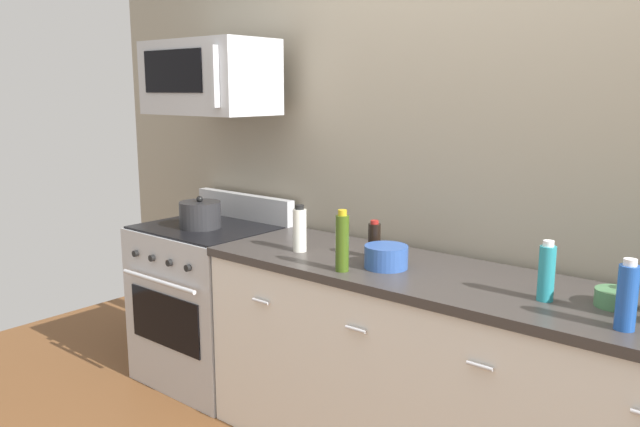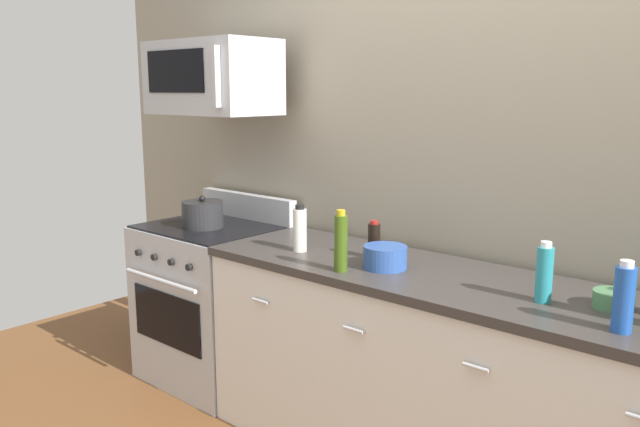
{
  "view_description": "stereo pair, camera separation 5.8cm",
  "coord_description": "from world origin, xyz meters",
  "px_view_note": "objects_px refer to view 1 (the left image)",
  "views": [
    {
      "loc": [
        1.18,
        -2.31,
        1.69
      ],
      "look_at": [
        -0.69,
        -0.05,
        1.11
      ],
      "focal_mm": 35.61,
      "sensor_mm": 36.0,
      "label": 1
    },
    {
      "loc": [
        1.22,
        -2.27,
        1.69
      ],
      "look_at": [
        -0.69,
        -0.05,
        1.11
      ],
      "focal_mm": 35.61,
      "sensor_mm": 36.0,
      "label": 2
    }
  ],
  "objects_px": {
    "stockpot": "(200,215)",
    "bottle_olive_oil": "(342,242)",
    "bottle_dish_soap": "(547,272)",
    "bottle_soy_sauce_dark": "(374,240)",
    "bowl_blue_mixing": "(386,256)",
    "microwave": "(209,78)",
    "bottle_vinegar_white": "(300,229)",
    "bowl_green_glaze": "(615,297)",
    "range_oven": "(211,302)",
    "bottle_soda_blue": "(627,296)"
  },
  "relations": [
    {
      "from": "bottle_vinegar_white",
      "to": "bottle_soda_blue",
      "type": "xyz_separation_m",
      "value": [
        1.49,
        -0.09,
        0.01
      ]
    },
    {
      "from": "bottle_dish_soap",
      "to": "bottle_vinegar_white",
      "type": "relative_size",
      "value": 1.0
    },
    {
      "from": "bowl_green_glaze",
      "to": "range_oven",
      "type": "bearing_deg",
      "value": -178.93
    },
    {
      "from": "microwave",
      "to": "bowl_blue_mixing",
      "type": "relative_size",
      "value": 3.9
    },
    {
      "from": "bottle_olive_oil",
      "to": "stockpot",
      "type": "relative_size",
      "value": 1.15
    },
    {
      "from": "microwave",
      "to": "bottle_soy_sauce_dark",
      "type": "bearing_deg",
      "value": -0.14
    },
    {
      "from": "bottle_soda_blue",
      "to": "stockpot",
      "type": "height_order",
      "value": "bottle_soda_blue"
    },
    {
      "from": "bottle_soy_sauce_dark",
      "to": "bottle_soda_blue",
      "type": "bearing_deg",
      "value": -10.83
    },
    {
      "from": "microwave",
      "to": "bottle_olive_oil",
      "type": "distance_m",
      "value": 1.37
    },
    {
      "from": "bottle_soy_sauce_dark",
      "to": "stockpot",
      "type": "distance_m",
      "value": 1.13
    },
    {
      "from": "range_oven",
      "to": "stockpot",
      "type": "height_order",
      "value": "stockpot"
    },
    {
      "from": "bottle_soda_blue",
      "to": "microwave",
      "type": "bearing_deg",
      "value": 174.42
    },
    {
      "from": "microwave",
      "to": "bottle_vinegar_white",
      "type": "relative_size",
      "value": 3.29
    },
    {
      "from": "bottle_soda_blue",
      "to": "bowl_green_glaze",
      "type": "height_order",
      "value": "bottle_soda_blue"
    },
    {
      "from": "bowl_green_glaze",
      "to": "stockpot",
      "type": "distance_m",
      "value": 2.18
    },
    {
      "from": "bottle_soy_sauce_dark",
      "to": "bottle_soda_blue",
      "type": "relative_size",
      "value": 0.74
    },
    {
      "from": "bottle_soda_blue",
      "to": "range_oven",
      "type": "bearing_deg",
      "value": 175.55
    },
    {
      "from": "bottle_dish_soap",
      "to": "bowl_blue_mixing",
      "type": "distance_m",
      "value": 0.7
    },
    {
      "from": "microwave",
      "to": "bottle_dish_soap",
      "type": "xyz_separation_m",
      "value": [
        1.96,
        -0.1,
        -0.72
      ]
    },
    {
      "from": "stockpot",
      "to": "microwave",
      "type": "bearing_deg",
      "value": 89.87
    },
    {
      "from": "bottle_dish_soap",
      "to": "stockpot",
      "type": "height_order",
      "value": "bottle_dish_soap"
    },
    {
      "from": "bowl_blue_mixing",
      "to": "bowl_green_glaze",
      "type": "xyz_separation_m",
      "value": [
        0.92,
        0.1,
        -0.02
      ]
    },
    {
      "from": "bottle_olive_oil",
      "to": "bowl_blue_mixing",
      "type": "distance_m",
      "value": 0.21
    },
    {
      "from": "bottle_soy_sauce_dark",
      "to": "bottle_vinegar_white",
      "type": "height_order",
      "value": "bottle_vinegar_white"
    },
    {
      "from": "range_oven",
      "to": "microwave",
      "type": "bearing_deg",
      "value": 89.71
    },
    {
      "from": "bottle_soy_sauce_dark",
      "to": "bowl_green_glaze",
      "type": "xyz_separation_m",
      "value": [
        1.05,
        -0.0,
        -0.05
      ]
    },
    {
      "from": "bottle_olive_oil",
      "to": "stockpot",
      "type": "distance_m",
      "value": 1.15
    },
    {
      "from": "bottle_dish_soap",
      "to": "bowl_blue_mixing",
      "type": "relative_size",
      "value": 1.19
    },
    {
      "from": "stockpot",
      "to": "bottle_olive_oil",
      "type": "bearing_deg",
      "value": -8.6
    },
    {
      "from": "bottle_soy_sauce_dark",
      "to": "bottle_olive_oil",
      "type": "xyz_separation_m",
      "value": [
        0.02,
        -0.27,
        0.04
      ]
    },
    {
      "from": "bottle_soy_sauce_dark",
      "to": "bowl_blue_mixing",
      "type": "bearing_deg",
      "value": -37.6
    },
    {
      "from": "microwave",
      "to": "bowl_green_glaze",
      "type": "xyz_separation_m",
      "value": [
        2.17,
        -0.0,
        -0.8
      ]
    },
    {
      "from": "range_oven",
      "to": "microwave",
      "type": "height_order",
      "value": "microwave"
    },
    {
      "from": "bottle_vinegar_white",
      "to": "microwave",
      "type": "bearing_deg",
      "value": 170.35
    },
    {
      "from": "stockpot",
      "to": "bottle_soy_sauce_dark",
      "type": "bearing_deg",
      "value": 4.86
    },
    {
      "from": "range_oven",
      "to": "stockpot",
      "type": "relative_size",
      "value": 4.61
    },
    {
      "from": "microwave",
      "to": "stockpot",
      "type": "height_order",
      "value": "microwave"
    },
    {
      "from": "bottle_olive_oil",
      "to": "bowl_green_glaze",
      "type": "height_order",
      "value": "bottle_olive_oil"
    },
    {
      "from": "bottle_dish_soap",
      "to": "bottle_soda_blue",
      "type": "bearing_deg",
      "value": -21.89
    },
    {
      "from": "bottle_dish_soap",
      "to": "bottle_soy_sauce_dark",
      "type": "bearing_deg",
      "value": 173.49
    },
    {
      "from": "bottle_olive_oil",
      "to": "bottle_vinegar_white",
      "type": "height_order",
      "value": "bottle_olive_oil"
    },
    {
      "from": "microwave",
      "to": "bowl_green_glaze",
      "type": "bearing_deg",
      "value": -0.11
    },
    {
      "from": "bottle_olive_oil",
      "to": "bottle_soda_blue",
      "type": "bearing_deg",
      "value": 2.53
    },
    {
      "from": "microwave",
      "to": "bottle_olive_oil",
      "type": "relative_size",
      "value": 2.78
    },
    {
      "from": "microwave",
      "to": "bottle_soda_blue",
      "type": "bearing_deg",
      "value": -5.58
    },
    {
      "from": "bottle_soda_blue",
      "to": "bowl_green_glaze",
      "type": "relative_size",
      "value": 1.68
    },
    {
      "from": "bottle_vinegar_white",
      "to": "bowl_green_glaze",
      "type": "distance_m",
      "value": 1.41
    },
    {
      "from": "bottle_dish_soap",
      "to": "stockpot",
      "type": "bearing_deg",
      "value": -180.0
    },
    {
      "from": "range_oven",
      "to": "bowl_blue_mixing",
      "type": "relative_size",
      "value": 5.61
    },
    {
      "from": "range_oven",
      "to": "bottle_vinegar_white",
      "type": "xyz_separation_m",
      "value": [
        0.78,
        -0.09,
        0.56
      ]
    }
  ]
}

